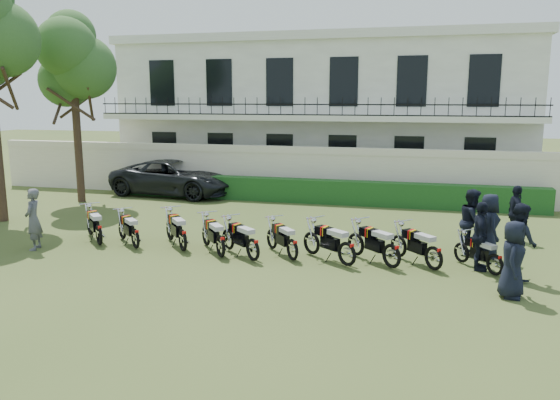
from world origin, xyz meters
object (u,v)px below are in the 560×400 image
Objects in this scene: motorcycle_4 at (253,244)px; motorcycle_2 at (183,235)px; tree_west_near at (73,61)px; motorcycle_8 at (434,252)px; motorcycle_7 at (392,250)px; officer_1 at (520,241)px; suv at (175,178)px; officer_5 at (516,213)px; motorcycle_3 at (220,241)px; inspector at (33,219)px; motorcycle_9 at (495,259)px; officer_0 at (513,259)px; officer_2 at (480,236)px; officer_3 at (489,226)px; motorcycle_0 at (99,230)px; motorcycle_5 at (292,244)px; motorcycle_6 at (347,248)px; officer_4 at (472,222)px; motorcycle_1 at (135,234)px.

motorcycle_2 is at bearing 120.19° from motorcycle_4.
motorcycle_8 is at bearing -22.96° from tree_west_near.
officer_1 reaches higher than motorcycle_7.
officer_5 is at bearing -103.62° from suv.
inspector reaches higher than motorcycle_3.
officer_5 is (9.45, 3.77, 0.36)m from motorcycle_2.
tree_west_near is 4.94× the size of motorcycle_2.
motorcycle_9 is 0.81× the size of officer_0.
motorcycle_4 is at bearing 100.36° from officer_2.
officer_1 is at bearing -175.44° from officer_3.
motorcycle_3 is at bearing 75.51° from officer_1.
motorcycle_8 is 2.04m from officer_1.
motorcycle_3 is 1.01× the size of motorcycle_7.
motorcycle_4 is 6.59m from inspector.
motorcycle_0 is 0.99× the size of motorcycle_8.
motorcycle_2 is 1.08× the size of motorcycle_5.
officer_2 is (2.18, 0.50, 0.39)m from motorcycle_7.
officer_3 is (5.17, 1.67, 0.43)m from motorcycle_5.
inspector is at bearing 163.06° from motorcycle_0.
motorcycle_4 is 2.54m from motorcycle_6.
tree_west_near is 16.81m from officer_4.
motorcycle_1 is 8.45m from motorcycle_8.
suv is 3.19× the size of inspector.
officer_3 reaches higher than motorcycle_2.
officer_3 is (6.19, 1.99, 0.41)m from motorcycle_4.
officer_3 is at bearing -36.16° from motorcycle_0.
officer_2 is at bearing -117.76° from suv.
motorcycle_7 is 5.26m from officer_5.
suv is at bearing 63.59° from officer_0.
tree_west_near is 4.18× the size of officer_1.
officer_4 is at bearing 21.21° from officer_0.
motorcycle_2 is 4.78m from motorcycle_6.
tree_west_near is 17.92m from motorcycle_9.
motorcycle_0 is 10.94m from officer_4.
inspector is at bearing 98.44° from officer_5.
motorcycle_6 is at bearing -37.74° from motorcycle_3.
motorcycle_5 is at bearing 77.85° from inspector.
motorcycle_0 is 5.99m from motorcycle_5.
motorcycle_9 is 0.73m from officer_1.
tree_west_near is 4.22× the size of officer_4.
motorcycle_1 is 0.90× the size of motorcycle_3.
officer_0 reaches higher than motorcycle_7.
motorcycle_3 is (1.28, -0.31, -0.01)m from motorcycle_2.
officer_2 is at bearing -35.23° from motorcycle_7.
inspector is at bearing 113.50° from officer_4.
motorcycle_1 is 10.05m from officer_3.
inspector is 1.04× the size of officer_5.
motorcycle_3 is 0.85× the size of officer_4.
officer_0 is 3.47m from officer_4.
motorcycle_3 is (8.75, -6.43, -5.39)m from tree_west_near.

